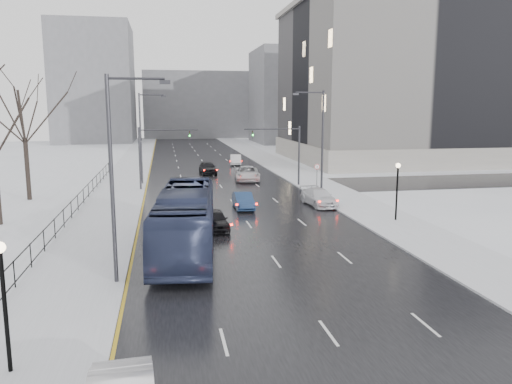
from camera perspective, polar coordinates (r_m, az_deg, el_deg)
road at (r=64.81m, az=-5.13°, el=2.13°), size 16.00×150.00×0.04m
cross_road at (r=53.00m, az=-3.91°, el=0.46°), size 130.00×10.00×0.04m
sidewalk_left at (r=64.69m, az=-14.43°, el=1.90°), size 5.00×150.00×0.16m
sidewalk_right at (r=66.59m, az=3.91°, el=2.40°), size 5.00×150.00×0.16m
park_strip at (r=66.05m, az=-22.68°, el=1.60°), size 14.00×150.00×0.12m
tree_park_d at (r=40.69m, az=-27.21°, el=-3.47°), size 8.75×8.75×12.50m
tree_park_e at (r=50.25m, az=-24.43°, el=-0.93°), size 9.45×9.45×13.50m
iron_fence at (r=35.53m, az=-21.71°, el=-3.36°), size 0.06×70.00×1.30m
streetlight_r_mid at (r=46.28m, az=7.33°, el=6.03°), size 2.95×0.25×10.00m
streetlight_l_near at (r=24.26m, az=-15.68°, el=2.48°), size 2.95×0.25×10.00m
streetlight_l_far at (r=56.10m, az=-12.82°, el=6.50°), size 2.95×0.25×10.00m
lamppost_l at (r=17.66m, az=-26.92°, el=-9.79°), size 0.36×0.36×4.28m
lamppost_r_mid at (r=38.37m, az=15.85°, el=0.98°), size 0.36×0.36×4.28m
mast_signal_right at (r=53.82m, az=3.84°, el=4.98°), size 6.10×0.33×6.50m
mast_signal_left at (r=52.18m, az=-12.00°, el=4.65°), size 6.10×0.33×6.50m
no_uturn_sign at (r=50.69m, az=6.99°, el=2.59°), size 0.60×0.06×2.70m
civic_building at (r=86.35m, az=18.18°, el=11.02°), size 41.00×31.00×24.80m
bldg_far_right at (r=123.75m, az=5.54°, el=10.81°), size 24.00×20.00×22.00m
bldg_far_left at (r=130.09m, az=-17.94°, el=11.66°), size 18.00×22.00×28.00m
bldg_far_center at (r=144.32m, az=-6.63°, el=9.84°), size 30.00×18.00×18.00m
bus at (r=29.70m, az=-8.03°, el=-3.23°), size 4.49×13.73×3.76m
sedan_center_near at (r=34.97m, az=-4.71°, el=-3.19°), size 1.86×4.16×1.39m
sedan_right_near at (r=41.97m, az=-1.47°, el=-0.99°), size 1.51×4.21×1.38m
sedan_right_cross at (r=58.04m, az=-1.03°, el=2.13°), size 3.38×6.24×1.66m
sedan_right_far at (r=43.67m, az=7.21°, el=-0.60°), size 2.49×5.17×1.45m
sedan_center_far at (r=64.15m, az=-5.54°, el=2.78°), size 2.21×4.78×1.59m
sedan_right_distant at (r=74.13m, az=-2.33°, el=3.71°), size 2.16×4.66×1.48m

